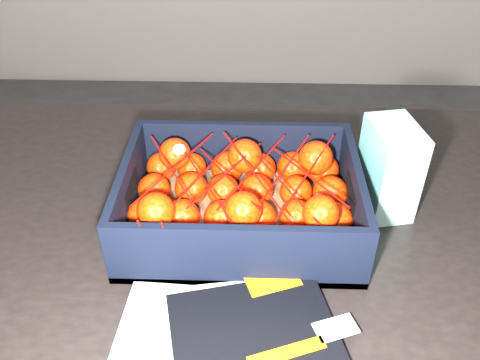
{
  "coord_description": "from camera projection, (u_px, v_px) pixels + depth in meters",
  "views": [
    {
      "loc": [
        -0.2,
        -0.91,
        1.31
      ],
      "look_at": [
        -0.22,
        -0.31,
        0.86
      ],
      "focal_mm": 38.24,
      "sensor_mm": 36.0,
      "label": 1
    }
  ],
  "objects": [
    {
      "name": "ground",
      "position": [
        318.0,
        350.0,
        1.51
      ],
      "size": [
        3.5,
        3.5,
        0.0
      ],
      "primitive_type": "plane",
      "color": "#323234",
      "rests_on": "ground"
    },
    {
      "name": "table",
      "position": [
        247.0,
        265.0,
        0.9
      ],
      "size": [
        1.22,
        0.82,
        0.75
      ],
      "color": "black",
      "rests_on": "ground"
    },
    {
      "name": "produce_crate",
      "position": [
        241.0,
        206.0,
        0.82
      ],
      "size": [
        0.37,
        0.28,
        0.11
      ],
      "color": "brown",
      "rests_on": "table"
    },
    {
      "name": "clementine_heap",
      "position": [
        242.0,
        200.0,
        0.81
      ],
      "size": [
        0.35,
        0.26,
        0.1
      ],
      "color": "#F12705",
      "rests_on": "produce_crate"
    },
    {
      "name": "mesh_net",
      "position": [
        234.0,
        179.0,
        0.78
      ],
      "size": [
        0.31,
        0.25,
        0.09
      ],
      "color": "#BB0A07",
      "rests_on": "clementine_heap"
    },
    {
      "name": "retail_carton",
      "position": [
        389.0,
        169.0,
        0.83
      ],
      "size": [
        0.09,
        0.12,
        0.16
      ],
      "primitive_type": "cube",
      "rotation": [
        0.0,
        0.0,
        0.2
      ],
      "color": "white",
      "rests_on": "table"
    }
  ]
}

